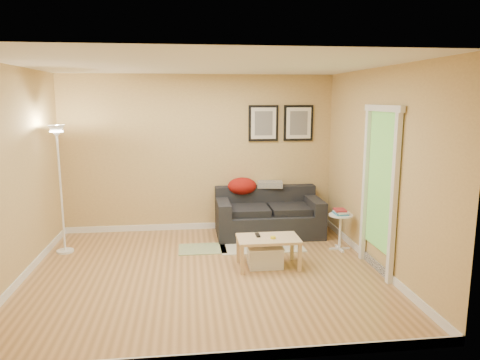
{
  "coord_description": "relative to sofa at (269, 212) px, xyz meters",
  "views": [
    {
      "loc": [
        -0.2,
        -5.41,
        2.21
      ],
      "look_at": [
        0.55,
        0.85,
        1.05
      ],
      "focal_mm": 33.3,
      "sensor_mm": 36.0,
      "label": 1
    }
  ],
  "objects": [
    {
      "name": "coffee_table",
      "position": [
        -0.27,
        -1.41,
        -0.17
      ],
      "size": [
        0.93,
        0.74,
        0.41
      ],
      "primitive_type": null,
      "rotation": [
        0.0,
        0.0,
        -0.35
      ],
      "color": "#E0BB89",
      "rests_on": "ground"
    },
    {
      "name": "wall_front",
      "position": [
        -1.11,
        -3.53,
        0.92
      ],
      "size": [
        4.5,
        0.0,
        4.5
      ],
      "primitive_type": "plane",
      "rotation": [
        -1.57,
        0.0,
        0.0
      ],
      "color": "tan",
      "rests_on": "ground"
    },
    {
      "name": "baseboard_front",
      "position": [
        -1.11,
        -3.52,
        -0.33
      ],
      "size": [
        4.5,
        0.02,
        0.1
      ],
      "primitive_type": "cube",
      "color": "white",
      "rests_on": "ground"
    },
    {
      "name": "ceiling",
      "position": [
        -1.11,
        -1.53,
        2.23
      ],
      "size": [
        4.5,
        4.5,
        0.0
      ],
      "primitive_type": "plane",
      "rotation": [
        3.14,
        0.0,
        0.0
      ],
      "color": "white",
      "rests_on": "wall_back"
    },
    {
      "name": "sofa",
      "position": [
        0.0,
        0.0,
        0.0
      ],
      "size": [
        1.7,
        0.9,
        0.75
      ],
      "primitive_type": null,
      "color": "black",
      "rests_on": "ground"
    },
    {
      "name": "book_stack",
      "position": [
        0.92,
        -0.83,
        0.2
      ],
      "size": [
        0.2,
        0.25,
        0.08
      ],
      "primitive_type": null,
      "rotation": [
        0.0,
        0.0,
        0.08
      ],
      "color": "teal",
      "rests_on": "side_table"
    },
    {
      "name": "area_rug",
      "position": [
        -0.22,
        -0.5,
        -0.37
      ],
      "size": [
        1.25,
        0.85,
        0.01
      ],
      "primitive_type": "cube",
      "color": "beige",
      "rests_on": "ground"
    },
    {
      "name": "storage_bin",
      "position": [
        -0.31,
        -1.39,
        -0.23
      ],
      "size": [
        0.46,
        0.34,
        0.29
      ],
      "primitive_type": null,
      "color": "white",
      "rests_on": "ground"
    },
    {
      "name": "wall_left",
      "position": [
        -3.36,
        -1.53,
        0.92
      ],
      "size": [
        0.0,
        4.0,
        4.0
      ],
      "primitive_type": "plane",
      "rotation": [
        1.57,
        0.0,
        1.57
      ],
      "color": "tan",
      "rests_on": "ground"
    },
    {
      "name": "remote_control",
      "position": [
        -0.4,
        -1.32,
        0.04
      ],
      "size": [
        0.05,
        0.16,
        0.02
      ],
      "primitive_type": "cube",
      "rotation": [
        0.0,
        0.0,
        0.01
      ],
      "color": "black",
      "rests_on": "coffee_table"
    },
    {
      "name": "framed_print_left",
      "position": [
        -0.03,
        0.45,
        1.43
      ],
      "size": [
        0.5,
        0.04,
        0.6
      ],
      "primitive_type": null,
      "color": "black",
      "rests_on": "wall_back"
    },
    {
      "name": "baseboard_left",
      "position": [
        -3.35,
        -1.53,
        -0.33
      ],
      "size": [
        0.02,
        4.0,
        0.1
      ],
      "primitive_type": "cube",
      "color": "white",
      "rests_on": "ground"
    },
    {
      "name": "tape_roll",
      "position": [
        -0.22,
        -1.47,
        0.05
      ],
      "size": [
        0.07,
        0.07,
        0.03
      ],
      "primitive_type": "cylinder",
      "color": "yellow",
      "rests_on": "coffee_table"
    },
    {
      "name": "baseboard_right",
      "position": [
        1.13,
        -1.53,
        -0.33
      ],
      "size": [
        0.02,
        4.0,
        0.1
      ],
      "primitive_type": "cube",
      "color": "white",
      "rests_on": "ground"
    },
    {
      "name": "baseboard_back",
      "position": [
        -1.11,
        0.46,
        -0.33
      ],
      "size": [
        4.5,
        0.02,
        0.1
      ],
      "primitive_type": "cube",
      "color": "white",
      "rests_on": "ground"
    },
    {
      "name": "floor_lamp",
      "position": [
        -3.11,
        -0.48,
        0.5
      ],
      "size": [
        0.24,
        0.24,
        1.86
      ],
      "primitive_type": null,
      "color": "white",
      "rests_on": "ground"
    },
    {
      "name": "plaid_throw",
      "position": [
        0.07,
        0.32,
        0.41
      ],
      "size": [
        0.45,
        0.32,
        0.1
      ],
      "primitive_type": null,
      "rotation": [
        0.0,
        0.0,
        -0.14
      ],
      "color": "tan",
      "rests_on": "sofa"
    },
    {
      "name": "doorway",
      "position": [
        1.09,
        -1.68,
        0.65
      ],
      "size": [
        0.12,
        1.01,
        2.13
      ],
      "primitive_type": null,
      "color": "white",
      "rests_on": "ground"
    },
    {
      "name": "red_throw",
      "position": [
        -0.41,
        0.27,
        0.4
      ],
      "size": [
        0.48,
        0.36,
        0.28
      ],
      "primitive_type": null,
      "color": "maroon",
      "rests_on": "sofa"
    },
    {
      "name": "wall_back",
      "position": [
        -1.11,
        0.47,
        0.92
      ],
      "size": [
        4.5,
        0.0,
        4.5
      ],
      "primitive_type": "plane",
      "rotation": [
        1.57,
        0.0,
        0.0
      ],
      "color": "tan",
      "rests_on": "ground"
    },
    {
      "name": "floor",
      "position": [
        -1.11,
        -1.53,
        -0.38
      ],
      "size": [
        4.5,
        4.5,
        0.0
      ],
      "primitive_type": "plane",
      "color": "tan",
      "rests_on": "ground"
    },
    {
      "name": "green_runner",
      "position": [
        -1.11,
        -0.6,
        -0.37
      ],
      "size": [
        0.7,
        0.5,
        0.01
      ],
      "primitive_type": "cube",
      "color": "#668C4C",
      "rests_on": "ground"
    },
    {
      "name": "framed_print_right",
      "position": [
        0.57,
        0.45,
        1.43
      ],
      "size": [
        0.5,
        0.04,
        0.6
      ],
      "primitive_type": null,
      "color": "black",
      "rests_on": "wall_back"
    },
    {
      "name": "wall_right",
      "position": [
        1.14,
        -1.53,
        0.92
      ],
      "size": [
        0.0,
        4.0,
        4.0
      ],
      "primitive_type": "plane",
      "rotation": [
        1.57,
        0.0,
        -1.57
      ],
      "color": "tan",
      "rests_on": "ground"
    },
    {
      "name": "side_table",
      "position": [
        0.91,
        -0.85,
        -0.11
      ],
      "size": [
        0.35,
        0.35,
        0.53
      ],
      "primitive_type": null,
      "color": "white",
      "rests_on": "ground"
    }
  ]
}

